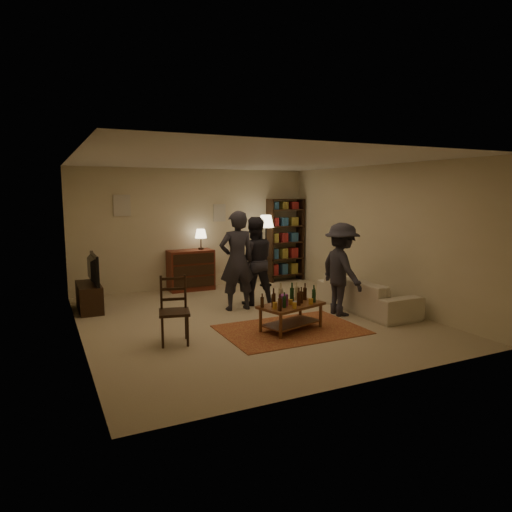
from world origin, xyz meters
TOP-DOWN VIEW (x-y plane):
  - floor at (0.00, 0.00)m, footprint 6.00×6.00m
  - room_shell at (-0.65, 2.98)m, footprint 6.00×6.00m
  - rug at (0.32, -0.87)m, footprint 2.20×1.50m
  - coffee_table at (0.32, -0.87)m, footprint 1.15×0.83m
  - dining_chair at (-1.51, -0.64)m, footprint 0.52×0.52m
  - tv_stand at (-2.44, 1.80)m, footprint 0.40×1.00m
  - dresser at (-0.19, 2.71)m, footprint 1.00×0.50m
  - bookshelf at (2.25, 2.78)m, footprint 0.90×0.34m
  - floor_lamp at (1.52, 2.40)m, footprint 0.36×0.36m
  - sofa at (2.20, -0.40)m, footprint 0.81×2.08m
  - person_left at (0.05, 0.68)m, footprint 0.70×0.48m
  - person_right at (0.52, 0.93)m, footprint 0.97×0.85m
  - person_by_sofa at (1.59, -0.45)m, footprint 0.67×1.10m

SIDE VIEW (x-z plane):
  - floor at x=0.00m, z-range 0.00..0.00m
  - rug at x=0.32m, z-range 0.00..0.01m
  - sofa at x=2.20m, z-range 0.00..0.61m
  - tv_stand at x=-2.44m, z-range -0.14..0.91m
  - coffee_table at x=0.32m, z-range 0.01..0.77m
  - dresser at x=-0.19m, z-range -0.20..1.16m
  - dining_chair at x=-1.51m, z-range 0.03..1.02m
  - person_by_sofa at x=1.59m, z-range 0.00..1.65m
  - person_right at x=0.52m, z-range 0.00..1.71m
  - person_left at x=0.05m, z-range 0.00..1.84m
  - bookshelf at x=2.25m, z-range 0.03..2.04m
  - floor_lamp at x=1.52m, z-range 0.57..2.23m
  - room_shell at x=-0.65m, z-range -1.19..4.81m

